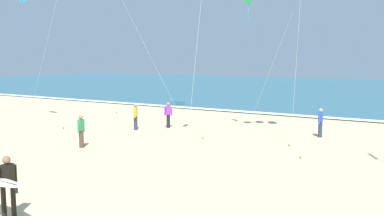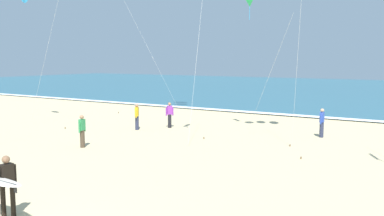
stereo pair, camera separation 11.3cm
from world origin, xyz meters
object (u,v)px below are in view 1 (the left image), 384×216
Objects in this scene: bystander_purple_top at (168,115)px; kite_diamond_emerald_low at (250,0)px; bystander_blue_top at (320,123)px; bystander_green_top at (81,131)px; surfer_trailing at (1,182)px; bystander_yellow_top at (136,117)px.

kite_diamond_emerald_low is at bearing 8.98° from bystander_purple_top.
bystander_blue_top is (8.88, 1.73, 0.00)m from bystander_purple_top.
bystander_purple_top is at bearing 87.57° from bystander_green_top.
kite_diamond_emerald_low reaches higher than bystander_blue_top.
surfer_trailing is 16.82m from bystander_blue_top.
bystander_purple_top is 1.00× the size of bystander_blue_top.
surfer_trailing reaches higher than bystander_yellow_top.
surfer_trailing is 1.53× the size of bystander_yellow_top.
bystander_green_top is 1.00× the size of bystander_purple_top.
kite_diamond_emerald_low is 8.41m from bystander_purple_top.
surfer_trailing is at bearing -65.40° from bystander_yellow_top.
kite_diamond_emerald_low reaches higher than bystander_purple_top.
bystander_yellow_top is (-0.94, 5.30, 0.00)m from bystander_green_top.
bystander_green_top is 1.00× the size of bystander_yellow_top.
kite_diamond_emerald_low reaches higher than bystander_green_top.
surfer_trailing is at bearing -56.84° from bystander_green_top.
bystander_purple_top is 2.08m from bystander_yellow_top.
surfer_trailing is 15.27m from bystander_purple_top.
surfer_trailing is at bearing -91.30° from kite_diamond_emerald_low.
bystander_purple_top is 1.00× the size of bystander_yellow_top.
bystander_blue_top is at bearing 11.05° from bystander_purple_top.
bystander_green_top is 12.65m from bystander_blue_top.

